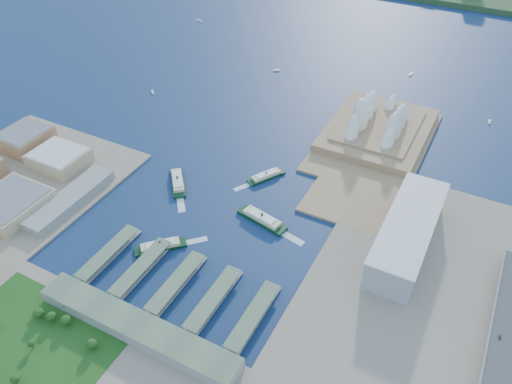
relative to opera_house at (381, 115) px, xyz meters
The scene contains 18 objects.
ground 300.75m from the opera_house, 110.56° to the right, with size 3000.00×3000.00×0.00m, color #0F2249.
east_land 357.85m from the opera_house, 67.75° to the right, with size 240.00×500.00×3.00m, color gray.
peninsula 36.56m from the opera_house, 82.87° to the right, with size 135.00×220.00×3.00m, color #9A7754.
opera_house is the anchor object (origin of this frame).
toaster_building 219.62m from the opera_house, 65.77° to the right, with size 45.00×155.00×35.00m, color #97979C.
ferry_wharves 367.50m from the opera_house, 104.38° to the right, with size 184.00×90.00×9.30m, color #54664D, non-canonical shape.
terminal_building 425.27m from the opera_house, 102.24° to the right, with size 200.00×28.00×12.00m, color gray.
park 498.56m from the opera_house, 109.34° to the right, with size 150.00×110.00×16.00m, color #194714, non-canonical shape.
ferry_a 287.60m from the opera_house, 129.61° to the right, with size 14.78×58.08×10.98m, color black, non-canonical shape.
ferry_b 186.77m from the opera_house, 120.04° to the right, with size 12.61×49.55×9.37m, color black, non-canonical shape.
ferry_c 348.27m from the opera_house, 113.02° to the right, with size 13.70×53.84×10.18m, color black, non-canonical shape.
ferry_d 242.10m from the opera_house, 104.65° to the right, with size 15.51×60.95×11.52m, color black, non-canonical shape.
boat_a 355.53m from the opera_house, behind, with size 3.12×12.50×2.41m, color white, non-canonical shape.
boat_b 242.17m from the opera_house, 151.49° to the left, with size 3.85×11.00×2.97m, color white, non-canonical shape.
boat_c 173.73m from the opera_house, 38.77° to the left, with size 3.41×11.71×2.63m, color white, non-canonical shape.
boat_d 518.72m from the opera_house, 151.23° to the left, with size 3.25×14.84×2.50m, color white, non-canonical shape.
boat_e 207.25m from the opera_house, 91.49° to the left, with size 3.69×11.59×2.84m, color white, non-canonical shape.
car_c 341.76m from the opera_house, 55.98° to the right, with size 1.99×4.91×1.42m, color slate.
Camera 1 is at (229.05, -318.52, 377.02)m, focal length 35.00 mm.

